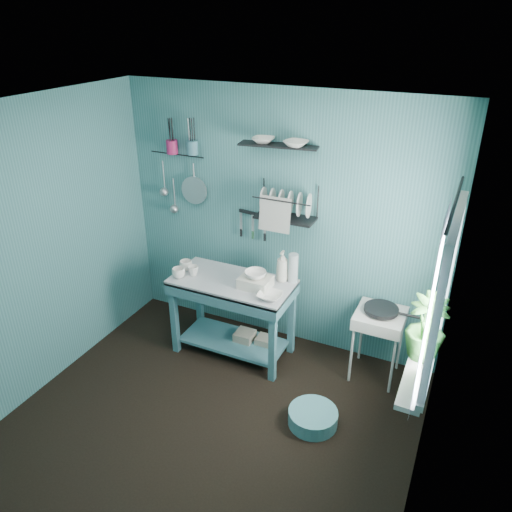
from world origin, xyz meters
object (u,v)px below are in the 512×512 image
at_px(utensil_cup_magenta, 172,147).
at_px(frying_pan, 381,309).
at_px(colander, 194,190).
at_px(storage_tin_small, 264,346).
at_px(potted_plant, 426,327).
at_px(mug_mid, 193,271).
at_px(water_bottle, 293,268).
at_px(work_counter, 233,317).
at_px(soap_bottle, 282,266).
at_px(utensil_cup_teal, 192,148).
at_px(mug_left, 179,273).
at_px(dish_rack, 286,202).
at_px(hotplate_stand, 377,344).
at_px(storage_tin_large, 245,341).
at_px(floor_basin, 313,417).
at_px(wash_tub, 255,282).
at_px(mug_right, 186,265).

bearing_deg(utensil_cup_magenta, frying_pan, -4.64).
height_order(colander, storage_tin_small, colander).
bearing_deg(potted_plant, mug_mid, 169.64).
height_order(water_bottle, utensil_cup_magenta, utensil_cup_magenta).
bearing_deg(work_counter, colander, 153.70).
distance_m(mug_mid, colander, 0.83).
bearing_deg(soap_bottle, utensil_cup_teal, 168.59).
bearing_deg(storage_tin_small, mug_left, -162.90).
height_order(work_counter, dish_rack, dish_rack).
bearing_deg(utensil_cup_teal, hotplate_stand, -5.18).
height_order(hotplate_stand, utensil_cup_teal, utensil_cup_teal).
xyz_separation_m(work_counter, water_bottle, (0.52, 0.22, 0.54)).
xyz_separation_m(soap_bottle, utensil_cup_magenta, (-1.26, 0.21, 0.92)).
distance_m(mug_left, storage_tin_large, 0.97).
relative_size(colander, floor_basin, 0.69).
bearing_deg(mug_left, colander, 104.52).
height_order(mug_mid, water_bottle, water_bottle).
relative_size(mug_left, storage_tin_small, 0.61).
bearing_deg(wash_tub, potted_plant, -15.90).
height_order(work_counter, mug_mid, mug_mid).
bearing_deg(dish_rack, hotplate_stand, -1.26).
xyz_separation_m(hotplate_stand, storage_tin_small, (-1.05, -0.15, -0.24)).
distance_m(mug_mid, mug_right, 0.13).
xyz_separation_m(wash_tub, potted_plant, (1.52, -0.43, 0.22)).
height_order(mug_mid, utensil_cup_teal, utensil_cup_teal).
bearing_deg(utensil_cup_teal, storage_tin_large, -26.79).
bearing_deg(floor_basin, dish_rack, 124.84).
distance_m(soap_bottle, frying_pan, 0.96).
bearing_deg(colander, frying_pan, -5.97).
distance_m(mug_left, utensil_cup_magenta, 1.23).
bearing_deg(soap_bottle, storage_tin_small, -135.00).
bearing_deg(frying_pan, mug_mid, -170.48).
distance_m(frying_pan, storage_tin_small, 1.23).
relative_size(mug_left, potted_plant, 0.25).
relative_size(soap_bottle, hotplate_stand, 0.44).
relative_size(storage_tin_small, floor_basin, 0.49).
distance_m(work_counter, water_bottle, 0.78).
bearing_deg(potted_plant, storage_tin_small, 160.08).
distance_m(mug_right, water_bottle, 1.05).
bearing_deg(utensil_cup_teal, potted_plant, -19.89).
bearing_deg(dish_rack, mug_left, -142.61).
height_order(water_bottle, utensil_cup_teal, utensil_cup_teal).
height_order(soap_bottle, colander, colander).
height_order(colander, storage_tin_large, colander).
distance_m(water_bottle, dish_rack, 0.61).
bearing_deg(potted_plant, work_counter, 165.65).
bearing_deg(utensil_cup_magenta, storage_tin_small, -16.05).
xyz_separation_m(mug_right, utensil_cup_magenta, (-0.34, 0.41, 1.03)).
bearing_deg(dish_rack, frying_pan, -1.26).
xyz_separation_m(wash_tub, storage_tin_large, (-0.15, 0.07, -0.75)).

